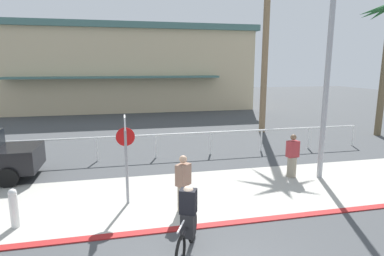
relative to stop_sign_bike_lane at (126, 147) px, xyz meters
name	(u,v)px	position (x,y,z in m)	size (l,w,h in m)	color
ground_plane	(153,149)	(1.30, 6.04, -1.68)	(80.00, 80.00, 0.00)	#424447
sidewalk_strip	(172,196)	(1.30, 0.24, -1.67)	(44.00, 4.00, 0.02)	#ADAAA0
curb_paint	(184,228)	(1.30, -1.76, -1.66)	(44.00, 0.24, 0.03)	maroon
building_backdrop	(117,68)	(-0.32, 22.61, 2.02)	(24.30, 10.57, 7.35)	beige
rail_fence	(156,139)	(1.30, 4.54, -0.83)	(19.59, 0.08, 1.04)	white
stop_sign_bike_lane	(126,147)	(0.00, 0.00, 0.00)	(0.52, 0.56, 2.56)	gray
bollard_0	(14,208)	(-2.73, -0.80, -1.16)	(0.20, 0.20, 1.00)	white
streetlight_curb	(333,54)	(6.70, 0.53, 2.60)	(0.24, 2.54, 7.50)	#9EA0A5
palm_tree_2	(266,12)	(8.08, 8.69, 5.19)	(2.97, 3.13, 9.62)	#846B4C
cyclist_black_0	(188,222)	(1.19, -2.75, -0.98)	(0.83, 1.67, 1.50)	black
pedestrian_0	(292,158)	(5.75, 1.03, -0.96)	(0.43, 0.36, 1.56)	gray
pedestrian_1	(183,186)	(1.47, -0.82, -0.95)	(0.47, 0.46, 1.58)	gray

